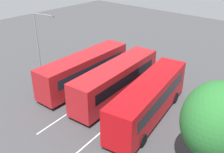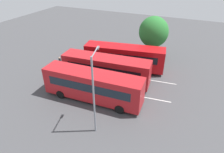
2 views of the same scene
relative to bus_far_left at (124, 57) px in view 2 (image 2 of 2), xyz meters
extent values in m
plane|color=#424244|center=(0.20, 4.11, -1.88)|extent=(75.01, 75.01, 0.00)
cube|color=#B70C11|center=(-0.03, -0.01, 0.01)|extent=(11.39, 4.27, 3.07)
cube|color=black|center=(5.42, 0.92, 0.83)|extent=(0.48, 2.14, 1.29)
cube|color=black|center=(-0.23, 1.17, 0.38)|extent=(9.24, 1.64, 0.98)
cube|color=black|center=(0.17, -1.18, 0.38)|extent=(9.24, 1.64, 0.98)
cube|color=black|center=(5.44, 0.92, 1.36)|extent=(0.42, 1.95, 0.32)
cube|color=black|center=(5.45, 0.92, -1.31)|extent=(0.47, 2.24, 0.36)
cylinder|color=black|center=(3.29, 1.74, -1.38)|extent=(1.04, 0.44, 1.00)
cylinder|color=black|center=(3.68, -0.56, -1.38)|extent=(1.04, 0.44, 1.00)
cylinder|color=black|center=(-3.74, 0.55, -1.38)|extent=(1.04, 0.44, 1.00)
cylinder|color=black|center=(-3.35, -1.75, -1.38)|extent=(1.04, 0.44, 1.00)
cube|color=#AD191E|center=(0.81, 4.26, 0.01)|extent=(11.31, 3.39, 3.07)
cube|color=black|center=(6.32, 4.73, 0.83)|extent=(0.30, 2.16, 1.29)
cube|color=black|center=(0.71, 5.45, 0.38)|extent=(9.33, 0.88, 0.98)
cube|color=black|center=(0.91, 3.07, 0.38)|extent=(9.33, 0.88, 0.98)
cube|color=black|center=(6.34, 4.73, 1.36)|extent=(0.27, 1.96, 0.32)
cube|color=black|center=(6.35, 4.73, -1.31)|extent=(0.29, 2.25, 0.36)
cylinder|color=black|center=(4.26, 5.72, -1.38)|extent=(1.02, 0.36, 1.00)
cylinder|color=black|center=(4.46, 3.40, -1.38)|extent=(1.02, 0.36, 1.00)
cylinder|color=black|center=(-2.84, 5.12, -1.38)|extent=(1.02, 0.36, 1.00)
cylinder|color=black|center=(-2.64, 2.80, -1.38)|extent=(1.02, 0.36, 1.00)
cube|color=#AD191E|center=(0.50, 8.29, 0.01)|extent=(11.24, 2.95, 3.07)
cube|color=#19232D|center=(6.03, 8.53, 0.83)|extent=(0.22, 2.16, 1.29)
cube|color=#19232D|center=(0.45, 9.48, 0.38)|extent=(9.35, 0.50, 0.98)
cube|color=#19232D|center=(0.55, 7.09, 0.38)|extent=(9.35, 0.50, 0.98)
cube|color=black|center=(6.05, 8.54, 1.36)|extent=(0.19, 1.96, 0.32)
cube|color=black|center=(6.06, 8.54, -1.31)|extent=(0.20, 2.25, 0.36)
cylinder|color=black|center=(4.01, 9.61, -1.38)|extent=(1.01, 0.32, 1.00)
cylinder|color=black|center=(4.11, 7.28, -1.38)|extent=(1.01, 0.32, 1.00)
cylinder|color=black|center=(-3.11, 9.29, -1.38)|extent=(1.01, 0.32, 1.00)
cylinder|color=black|center=(-3.01, 6.96, -1.38)|extent=(1.01, 0.32, 1.00)
cylinder|color=#232833|center=(8.57, 3.45, -1.46)|extent=(0.13, 0.13, 0.83)
cylinder|color=#232833|center=(8.58, 3.61, -1.46)|extent=(0.13, 0.13, 0.83)
cylinder|color=#232328|center=(8.58, 3.53, -0.72)|extent=(0.34, 0.34, 0.65)
sphere|color=tan|center=(8.58, 3.53, -0.28)|extent=(0.22, 0.22, 0.22)
cylinder|color=gray|center=(-2.00, 12.44, 1.91)|extent=(0.16, 0.16, 7.57)
cylinder|color=gray|center=(-1.73, 11.42, 5.59)|extent=(0.64, 2.07, 0.10)
cube|color=slate|center=(-1.46, 10.40, 5.51)|extent=(0.34, 0.59, 0.14)
cylinder|color=#4C3823|center=(-2.51, -6.28, -0.76)|extent=(0.44, 0.44, 2.23)
ellipsoid|color=#28702D|center=(-2.51, -6.28, 2.09)|extent=(4.64, 4.17, 4.87)
cube|color=silver|center=(0.20, 2.11, -1.87)|extent=(15.87, 1.77, 0.01)
cube|color=silver|center=(0.20, 6.12, -1.87)|extent=(15.87, 1.77, 0.01)
camera|label=1|loc=(-16.41, -10.06, 11.39)|focal=42.37mm
camera|label=2|loc=(-8.66, 23.70, 11.73)|focal=31.26mm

